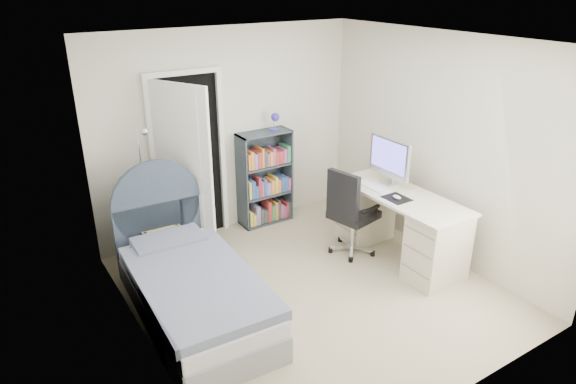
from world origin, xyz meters
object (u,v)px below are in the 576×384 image
nightstand (156,232)px  office_chair (349,209)px  bookcase (266,182)px  bed (191,287)px  floor_lamp (148,207)px  desk (399,223)px

nightstand → office_chair: size_ratio=0.58×
office_chair → nightstand: bearing=153.3°
nightstand → bookcase: (1.58, 0.28, 0.16)m
bed → nightstand: size_ratio=3.50×
nightstand → floor_lamp: size_ratio=0.39×
office_chair → bed: bearing=-177.6°
nightstand → desk: desk is taller
floor_lamp → office_chair: floor_lamp is taller
floor_lamp → desk: size_ratio=0.96×
desk → bed: bearing=173.6°
desk → office_chair: 0.58m
floor_lamp → office_chair: size_ratio=1.48×
bed → desk: 2.43m
desk → nightstand: bearing=150.8°
bed → floor_lamp: 1.29m
bed → floor_lamp: floor_lamp is taller
bed → office_chair: bearing=2.4°
floor_lamp → desk: floor_lamp is taller
bed → desk: desk is taller
bookcase → desk: size_ratio=0.90×
bed → floor_lamp: (0.04, 1.24, 0.35)m
bed → office_chair: size_ratio=2.02×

